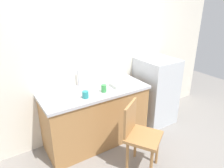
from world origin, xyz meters
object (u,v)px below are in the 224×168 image
Objects in this scene: dish_tray at (120,84)px; cup_green at (104,88)px; refrigerator at (155,91)px; chair at (139,134)px; cup_teal at (85,95)px.

cup_green is at bearing -169.74° from dish_tray.
chair is at bearing -142.48° from refrigerator.
cup_teal is (-0.61, -0.09, 0.02)m from dish_tray.
cup_green is (-0.13, 0.63, 0.41)m from chair.
refrigerator is 0.84m from dish_tray.
dish_tray is 2.73× the size of cup_green.
dish_tray reaches higher than chair.
refrigerator reaches higher than cup_green.
refrigerator is 1.23m from chair.
chair is 0.83m from cup_teal.
cup_teal is (-0.42, 0.59, 0.40)m from chair.
dish_tray is (-0.78, -0.06, 0.31)m from refrigerator.
refrigerator reaches higher than dish_tray.
dish_tray is 0.32m from cup_green.
chair is 0.76m from cup_green.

